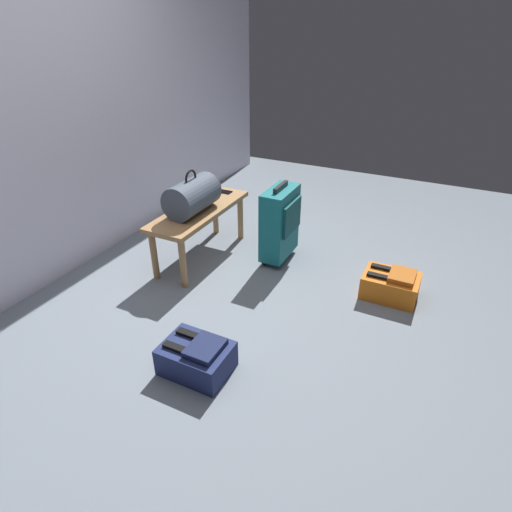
{
  "coord_description": "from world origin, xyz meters",
  "views": [
    {
      "loc": [
        -1.99,
        -1.01,
        1.75
      ],
      "look_at": [
        0.36,
        0.15,
        0.25
      ],
      "focal_mm": 29.43,
      "sensor_mm": 36.0,
      "label": 1
    }
  ],
  "objects_px": {
    "cell_phone": "(224,191)",
    "backpack_navy": "(197,357)",
    "duffel_bag_slate": "(192,196)",
    "suitcase_upright_teal": "(280,222)",
    "backpack_orange": "(391,285)",
    "bench": "(200,216)"
  },
  "relations": [
    {
      "from": "bench",
      "to": "suitcase_upright_teal",
      "type": "xyz_separation_m",
      "value": [
        0.25,
        -0.59,
        -0.03
      ]
    },
    {
      "from": "bench",
      "to": "backpack_navy",
      "type": "bearing_deg",
      "value": -148.44
    },
    {
      "from": "bench",
      "to": "suitcase_upright_teal",
      "type": "bearing_deg",
      "value": -67.5
    },
    {
      "from": "bench",
      "to": "duffel_bag_slate",
      "type": "height_order",
      "value": "duffel_bag_slate"
    },
    {
      "from": "duffel_bag_slate",
      "to": "suitcase_upright_teal",
      "type": "relative_size",
      "value": 0.68
    },
    {
      "from": "duffel_bag_slate",
      "to": "cell_phone",
      "type": "distance_m",
      "value": 0.49
    },
    {
      "from": "cell_phone",
      "to": "backpack_orange",
      "type": "xyz_separation_m",
      "value": [
        -0.29,
        -1.52,
        -0.35
      ]
    },
    {
      "from": "duffel_bag_slate",
      "to": "cell_phone",
      "type": "relative_size",
      "value": 3.06
    },
    {
      "from": "backpack_orange",
      "to": "cell_phone",
      "type": "bearing_deg",
      "value": 79.38
    },
    {
      "from": "cell_phone",
      "to": "backpack_navy",
      "type": "bearing_deg",
      "value": -155.43
    },
    {
      "from": "duffel_bag_slate",
      "to": "backpack_navy",
      "type": "xyz_separation_m",
      "value": [
        -1.04,
        -0.69,
        -0.47
      ]
    },
    {
      "from": "suitcase_upright_teal",
      "to": "backpack_orange",
      "type": "relative_size",
      "value": 1.7
    },
    {
      "from": "cell_phone",
      "to": "backpack_navy",
      "type": "xyz_separation_m",
      "value": [
        -1.51,
        -0.69,
        -0.35
      ]
    },
    {
      "from": "cell_phone",
      "to": "suitcase_upright_teal",
      "type": "bearing_deg",
      "value": -103.97
    },
    {
      "from": "suitcase_upright_teal",
      "to": "backpack_orange",
      "type": "height_order",
      "value": "suitcase_upright_teal"
    },
    {
      "from": "duffel_bag_slate",
      "to": "bench",
      "type": "bearing_deg",
      "value": 0.0
    },
    {
      "from": "duffel_bag_slate",
      "to": "backpack_orange",
      "type": "relative_size",
      "value": 1.16
    },
    {
      "from": "backpack_orange",
      "to": "duffel_bag_slate",
      "type": "bearing_deg",
      "value": 97.04
    },
    {
      "from": "duffel_bag_slate",
      "to": "suitcase_upright_teal",
      "type": "distance_m",
      "value": 0.72
    },
    {
      "from": "cell_phone",
      "to": "backpack_navy",
      "type": "relative_size",
      "value": 0.38
    },
    {
      "from": "cell_phone",
      "to": "backpack_orange",
      "type": "distance_m",
      "value": 1.59
    },
    {
      "from": "suitcase_upright_teal",
      "to": "cell_phone",
      "type": "bearing_deg",
      "value": 76.03
    }
  ]
}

